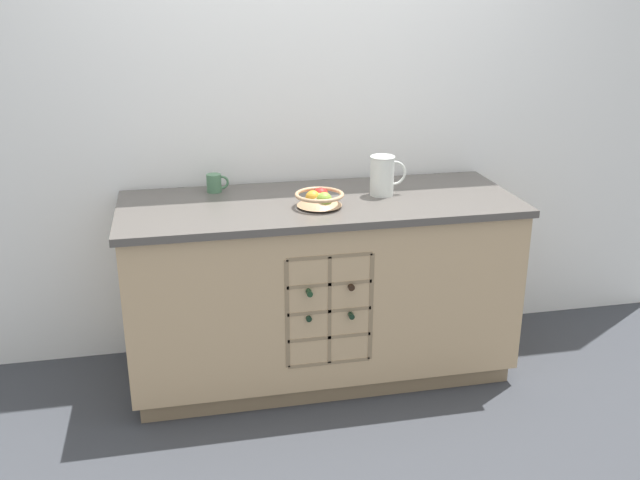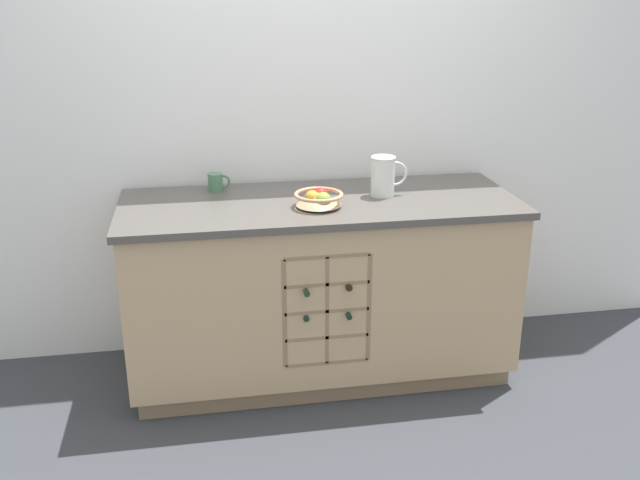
% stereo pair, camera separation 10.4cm
% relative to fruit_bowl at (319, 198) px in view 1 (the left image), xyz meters
% --- Properties ---
extents(ground_plane, '(14.00, 14.00, 0.00)m').
position_rel_fruit_bowl_xyz_m(ground_plane, '(0.02, 0.10, -0.96)').
color(ground_plane, '#383A3F').
extents(back_wall, '(4.40, 0.06, 2.55)m').
position_rel_fruit_bowl_xyz_m(back_wall, '(0.02, 0.51, 0.31)').
color(back_wall, white).
rests_on(back_wall, ground_plane).
extents(kitchen_island, '(1.90, 0.75, 0.92)m').
position_rel_fruit_bowl_xyz_m(kitchen_island, '(0.02, 0.10, -0.50)').
color(kitchen_island, '#8B7354').
rests_on(kitchen_island, ground_plane).
extents(fruit_bowl, '(0.23, 0.23, 0.08)m').
position_rel_fruit_bowl_xyz_m(fruit_bowl, '(0.00, 0.00, 0.00)').
color(fruit_bowl, tan).
rests_on(fruit_bowl, kitchen_island).
extents(white_pitcher, '(0.18, 0.12, 0.19)m').
position_rel_fruit_bowl_xyz_m(white_pitcher, '(0.34, 0.13, 0.06)').
color(white_pitcher, silver).
rests_on(white_pitcher, kitchen_island).
extents(ceramic_mug, '(0.11, 0.07, 0.09)m').
position_rel_fruit_bowl_xyz_m(ceramic_mug, '(-0.46, 0.35, 0.00)').
color(ceramic_mug, '#4C7A56').
rests_on(ceramic_mug, kitchen_island).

